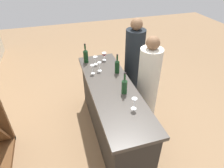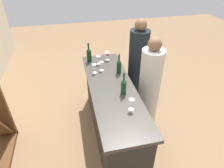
{
  "view_description": "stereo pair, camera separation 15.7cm",
  "coord_description": "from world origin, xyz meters",
  "px_view_note": "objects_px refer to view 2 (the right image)",
  "views": [
    {
      "loc": [
        -2.13,
        0.65,
        2.49
      ],
      "look_at": [
        0.0,
        0.0,
        0.96
      ],
      "focal_mm": 31.53,
      "sensor_mm": 36.0,
      "label": 1
    },
    {
      "loc": [
        -2.17,
        0.49,
        2.49
      ],
      "look_at": [
        0.0,
        0.0,
        0.96
      ],
      "focal_mm": 31.53,
      "sensor_mm": 36.0,
      "label": 2
    }
  ],
  "objects_px": {
    "wine_glass_far_left": "(98,58)",
    "wine_bottle_leftmost_olive_green": "(124,86)",
    "wine_bottle_second_left_dark_green": "(119,66)",
    "wine_bottle_center_dark_green": "(89,55)",
    "person_left_guest": "(137,66)",
    "wine_glass_near_center": "(108,55)",
    "person_center_guest": "(149,88)",
    "wine_glass_near_left": "(132,102)",
    "wine_glass_near_right": "(102,64)",
    "wine_glass_far_center": "(94,67)"
  },
  "relations": [
    {
      "from": "wine_bottle_second_left_dark_green",
      "to": "wine_glass_near_left",
      "type": "relative_size",
      "value": 2.0
    },
    {
      "from": "wine_bottle_center_dark_green",
      "to": "wine_glass_near_left",
      "type": "xyz_separation_m",
      "value": [
        -1.33,
        -0.33,
        -0.01
      ]
    },
    {
      "from": "wine_glass_far_left",
      "to": "wine_glass_far_center",
      "type": "bearing_deg",
      "value": 159.0
    },
    {
      "from": "wine_glass_near_right",
      "to": "person_center_guest",
      "type": "bearing_deg",
      "value": -118.79
    },
    {
      "from": "wine_glass_far_center",
      "to": "person_center_guest",
      "type": "height_order",
      "value": "person_center_guest"
    },
    {
      "from": "wine_bottle_center_dark_green",
      "to": "wine_glass_near_left",
      "type": "bearing_deg",
      "value": -166.23
    },
    {
      "from": "wine_bottle_leftmost_olive_green",
      "to": "wine_glass_far_left",
      "type": "bearing_deg",
      "value": 11.94
    },
    {
      "from": "wine_bottle_leftmost_olive_green",
      "to": "wine_bottle_second_left_dark_green",
      "type": "relative_size",
      "value": 1.01
    },
    {
      "from": "wine_glass_far_left",
      "to": "wine_glass_far_center",
      "type": "xyz_separation_m",
      "value": [
        -0.27,
        0.1,
        0.0
      ]
    },
    {
      "from": "wine_bottle_leftmost_olive_green",
      "to": "person_left_guest",
      "type": "height_order",
      "value": "person_left_guest"
    },
    {
      "from": "wine_bottle_second_left_dark_green",
      "to": "wine_glass_near_right",
      "type": "distance_m",
      "value": 0.28
    },
    {
      "from": "wine_bottle_leftmost_olive_green",
      "to": "person_left_guest",
      "type": "xyz_separation_m",
      "value": [
        0.96,
        -0.54,
        -0.29
      ]
    },
    {
      "from": "wine_glass_near_right",
      "to": "wine_glass_far_center",
      "type": "bearing_deg",
      "value": 112.51
    },
    {
      "from": "wine_glass_near_center",
      "to": "wine_glass_far_left",
      "type": "distance_m",
      "value": 0.21
    },
    {
      "from": "person_center_guest",
      "to": "wine_glass_far_center",
      "type": "bearing_deg",
      "value": -38.61
    },
    {
      "from": "wine_glass_far_left",
      "to": "person_center_guest",
      "type": "height_order",
      "value": "person_center_guest"
    },
    {
      "from": "wine_bottle_leftmost_olive_green",
      "to": "wine_glass_near_right",
      "type": "relative_size",
      "value": 2.07
    },
    {
      "from": "wine_glass_far_left",
      "to": "wine_bottle_second_left_dark_green",
      "type": "bearing_deg",
      "value": -144.04
    },
    {
      "from": "wine_bottle_second_left_dark_green",
      "to": "wine_glass_near_left",
      "type": "bearing_deg",
      "value": 175.47
    },
    {
      "from": "wine_bottle_second_left_dark_green",
      "to": "wine_glass_far_left",
      "type": "xyz_separation_m",
      "value": [
        0.36,
        0.26,
        -0.02
      ]
    },
    {
      "from": "wine_glass_near_center",
      "to": "wine_bottle_second_left_dark_green",
      "type": "bearing_deg",
      "value": -170.07
    },
    {
      "from": "wine_glass_near_center",
      "to": "wine_glass_far_left",
      "type": "xyz_separation_m",
      "value": [
        -0.11,
        0.18,
        0.0
      ]
    },
    {
      "from": "wine_bottle_second_left_dark_green",
      "to": "wine_glass_near_center",
      "type": "xyz_separation_m",
      "value": [
        0.46,
        0.08,
        -0.02
      ]
    },
    {
      "from": "wine_bottle_leftmost_olive_green",
      "to": "wine_glass_near_right",
      "type": "distance_m",
      "value": 0.68
    },
    {
      "from": "wine_glass_far_left",
      "to": "person_left_guest",
      "type": "height_order",
      "value": "person_left_guest"
    },
    {
      "from": "wine_glass_far_center",
      "to": "person_center_guest",
      "type": "xyz_separation_m",
      "value": [
        -0.32,
        -0.79,
        -0.3
      ]
    },
    {
      "from": "wine_glass_far_center",
      "to": "wine_glass_far_left",
      "type": "bearing_deg",
      "value": -21.0
    },
    {
      "from": "wine_bottle_center_dark_green",
      "to": "wine_glass_far_center",
      "type": "relative_size",
      "value": 2.23
    },
    {
      "from": "wine_bottle_second_left_dark_green",
      "to": "wine_glass_near_center",
      "type": "distance_m",
      "value": 0.47
    },
    {
      "from": "wine_glass_near_left",
      "to": "wine_glass_near_right",
      "type": "height_order",
      "value": "wine_glass_near_left"
    },
    {
      "from": "person_center_guest",
      "to": "person_left_guest",
      "type": "bearing_deg",
      "value": -109.86
    },
    {
      "from": "wine_glass_near_left",
      "to": "person_left_guest",
      "type": "distance_m",
      "value": 1.42
    },
    {
      "from": "wine_glass_near_center",
      "to": "wine_glass_far_center",
      "type": "xyz_separation_m",
      "value": [
        -0.38,
        0.28,
        0.01
      ]
    },
    {
      "from": "wine_glass_far_left",
      "to": "wine_bottle_leftmost_olive_green",
      "type": "bearing_deg",
      "value": -168.06
    },
    {
      "from": "wine_bottle_leftmost_olive_green",
      "to": "wine_glass_near_center",
      "type": "relative_size",
      "value": 2.25
    },
    {
      "from": "wine_glass_near_center",
      "to": "person_left_guest",
      "type": "relative_size",
      "value": 0.09
    },
    {
      "from": "wine_bottle_center_dark_green",
      "to": "wine_glass_near_center",
      "type": "relative_size",
      "value": 2.38
    },
    {
      "from": "wine_glass_near_center",
      "to": "person_left_guest",
      "type": "bearing_deg",
      "value": -92.75
    },
    {
      "from": "wine_bottle_second_left_dark_green",
      "to": "wine_bottle_center_dark_green",
      "type": "distance_m",
      "value": 0.62
    },
    {
      "from": "person_left_guest",
      "to": "person_center_guest",
      "type": "xyz_separation_m",
      "value": [
        -0.67,
        0.04,
        -0.02
      ]
    },
    {
      "from": "wine_bottle_second_left_dark_green",
      "to": "person_center_guest",
      "type": "distance_m",
      "value": 0.58
    },
    {
      "from": "wine_bottle_leftmost_olive_green",
      "to": "wine_glass_near_right",
      "type": "height_order",
      "value": "wine_bottle_leftmost_olive_green"
    },
    {
      "from": "wine_glass_near_center",
      "to": "person_left_guest",
      "type": "distance_m",
      "value": 0.61
    },
    {
      "from": "wine_bottle_second_left_dark_green",
      "to": "wine_glass_near_center",
      "type": "relative_size",
      "value": 2.23
    },
    {
      "from": "wine_bottle_leftmost_olive_green",
      "to": "wine_glass_near_left",
      "type": "relative_size",
      "value": 2.01
    },
    {
      "from": "wine_bottle_leftmost_olive_green",
      "to": "person_center_guest",
      "type": "distance_m",
      "value": 0.66
    },
    {
      "from": "wine_bottle_leftmost_olive_green",
      "to": "wine_bottle_center_dark_green",
      "type": "height_order",
      "value": "wine_bottle_center_dark_green"
    },
    {
      "from": "wine_glass_near_center",
      "to": "wine_glass_near_left",
      "type": "bearing_deg",
      "value": -179.42
    },
    {
      "from": "wine_bottle_leftmost_olive_green",
      "to": "wine_bottle_center_dark_green",
      "type": "bearing_deg",
      "value": 17.8
    },
    {
      "from": "wine_bottle_leftmost_olive_green",
      "to": "wine_bottle_second_left_dark_green",
      "type": "xyz_separation_m",
      "value": [
        0.52,
        -0.07,
        -0.0
      ]
    }
  ]
}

